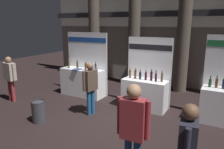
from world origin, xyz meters
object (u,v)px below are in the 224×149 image
exhibitor_booth_1 (145,91)px  visitor_6 (90,84)px  trash_bin (39,111)px  visitor_4 (133,126)px  visitor_3 (10,75)px  exhibitor_booth_0 (83,79)px

exhibitor_booth_1 → visitor_6: exhibitor_booth_1 is taller
exhibitor_booth_1 → visitor_6: 1.83m
trash_bin → visitor_4: bearing=-15.8°
exhibitor_booth_1 → trash_bin: exhibitor_booth_1 is taller
trash_bin → visitor_4: (3.29, -0.93, 0.79)m
visitor_4 → exhibitor_booth_1: bearing=102.7°
exhibitor_booth_1 → visitor_3: (-4.38, -1.71, 0.38)m
exhibitor_booth_0 → trash_bin: 2.55m
exhibitor_booth_1 → trash_bin: (-2.24, -2.42, -0.28)m
visitor_3 → visitor_4: size_ratio=0.89×
trash_bin → visitor_6: size_ratio=0.38×
visitor_4 → visitor_6: visitor_4 is taller
trash_bin → visitor_4: size_ratio=0.34×
exhibitor_booth_1 → visitor_4: 3.55m
exhibitor_booth_0 → visitor_3: size_ratio=1.48×
trash_bin → exhibitor_booth_0: bearing=97.3°
trash_bin → visitor_3: 2.35m
exhibitor_booth_1 → visitor_6: size_ratio=1.43×
visitor_3 → visitor_6: visitor_3 is taller
visitor_4 → exhibitor_booth_0: bearing=131.7°
visitor_6 → visitor_3: bearing=108.6°
visitor_3 → visitor_6: (3.12, 0.44, -0.01)m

